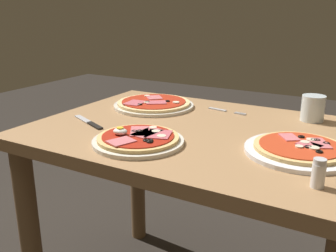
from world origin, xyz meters
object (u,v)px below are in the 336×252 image
object	(u,v)px
pizza_across_right	(154,104)
water_glass_near	(313,110)
dining_table	(199,165)
knife	(90,123)
pizza_across_left	(300,149)
pizza_foreground	(138,139)
salt_shaker	(318,173)
fork	(224,111)

from	to	relation	value
pizza_across_right	water_glass_near	world-z (taller)	water_glass_near
dining_table	knife	xyz separation A→B (m)	(-0.35, -0.13, 0.13)
pizza_across_left	water_glass_near	xyz separation A→B (m)	(-0.03, 0.34, 0.03)
pizza_foreground	water_glass_near	xyz separation A→B (m)	(0.40, 0.49, 0.03)
pizza_across_right	water_glass_near	distance (m)	0.59
salt_shaker	water_glass_near	bearing A→B (deg)	101.00
pizza_foreground	fork	size ratio (longest dim) A/B	1.69
pizza_across_right	salt_shaker	size ratio (longest dim) A/B	4.71
fork	pizza_across_right	bearing A→B (deg)	-163.98
pizza_across_left	salt_shaker	xyz separation A→B (m)	(0.08, -0.19, 0.02)
pizza_across_left	fork	size ratio (longest dim) A/B	1.88
fork	salt_shaker	size ratio (longest dim) A/B	2.36
pizza_foreground	pizza_across_right	world-z (taller)	pizza_foreground
salt_shaker	fork	bearing A→B (deg)	129.86
dining_table	knife	bearing A→B (deg)	-159.40
dining_table	fork	xyz separation A→B (m)	(-0.01, 0.24, 0.13)
dining_table	pizza_foreground	bearing A→B (deg)	-114.48
dining_table	pizza_foreground	world-z (taller)	pizza_foreground
fork	knife	size ratio (longest dim) A/B	0.85
salt_shaker	dining_table	bearing A→B (deg)	147.76
pizza_across_left	fork	bearing A→B (deg)	138.00
pizza_across_left	pizza_across_right	size ratio (longest dim) A/B	0.94
knife	water_glass_near	bearing A→B (deg)	32.30
pizza_across_left	water_glass_near	distance (m)	0.34
water_glass_near	knife	world-z (taller)	water_glass_near
pizza_across_right	knife	bearing A→B (deg)	-103.23
pizza_across_left	knife	distance (m)	0.68
dining_table	pizza_across_left	world-z (taller)	pizza_across_left
dining_table	salt_shaker	world-z (taller)	salt_shaker
pizza_across_left	knife	size ratio (longest dim) A/B	1.61
water_glass_near	salt_shaker	xyz separation A→B (m)	(0.10, -0.53, -0.01)
knife	pizza_foreground	bearing A→B (deg)	-18.09
water_glass_near	pizza_across_left	bearing A→B (deg)	-85.28
pizza_foreground	knife	world-z (taller)	pizza_foreground
fork	salt_shaker	distance (m)	0.65
dining_table	pizza_across_right	bearing A→B (deg)	149.06
fork	water_glass_near	bearing A→B (deg)	6.35
pizza_across_left	water_glass_near	bearing A→B (deg)	94.72
dining_table	fork	bearing A→B (deg)	93.07
water_glass_near	salt_shaker	world-z (taller)	water_glass_near
knife	pizza_across_left	bearing A→B (deg)	5.82
pizza_foreground	pizza_across_left	xyz separation A→B (m)	(0.43, 0.15, -0.00)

